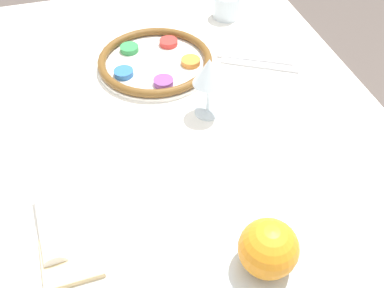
# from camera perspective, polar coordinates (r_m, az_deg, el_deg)

# --- Properties ---
(dining_table) EXTENTS (1.52, 1.04, 0.77)m
(dining_table) POSITION_cam_1_polar(r_m,az_deg,el_deg) (1.20, -2.72, -15.49)
(dining_table) COLOR white
(dining_table) RESTS_ON ground_plane
(seder_plate) EXTENTS (0.28, 0.28, 0.03)m
(seder_plate) POSITION_cam_1_polar(r_m,az_deg,el_deg) (1.14, -4.69, 10.40)
(seder_plate) COLOR silver
(seder_plate) RESTS_ON dining_table
(wine_glass) EXTENTS (0.07, 0.07, 0.14)m
(wine_glass) POSITION_cam_1_polar(r_m,az_deg,el_deg) (0.94, 2.18, 8.90)
(wine_glass) COLOR silver
(wine_glass) RESTS_ON dining_table
(fruit_stand) EXTENTS (0.18, 0.18, 0.10)m
(fruit_stand) POSITION_cam_1_polar(r_m,az_deg,el_deg) (0.67, 8.23, -17.15)
(fruit_stand) COLOR silver
(fruit_stand) RESTS_ON dining_table
(orange_fruit) EXTENTS (0.08, 0.08, 0.08)m
(orange_fruit) POSITION_cam_1_polar(r_m,az_deg,el_deg) (0.62, 9.68, -12.96)
(orange_fruit) COLOR orange
(orange_fruit) RESTS_ON fruit_stand
(bread_plate) EXTENTS (0.19, 0.19, 0.02)m
(bread_plate) POSITION_cam_1_polar(r_m,az_deg,el_deg) (0.78, -14.95, -14.12)
(bread_plate) COLOR silver
(bread_plate) RESTS_ON dining_table
(napkin_roll) EXTENTS (0.16, 0.05, 0.04)m
(napkin_roll) POSITION_cam_1_polar(r_m,az_deg,el_deg) (0.82, -17.63, -9.89)
(napkin_roll) COLOR white
(napkin_roll) RESTS_ON dining_table
(cup_mid) EXTENTS (0.08, 0.08, 0.07)m
(cup_mid) POSITION_cam_1_polar(r_m,az_deg,el_deg) (1.33, 4.43, 17.10)
(cup_mid) COLOR silver
(cup_mid) RESTS_ON dining_table
(fork_left) EXTENTS (0.10, 0.18, 0.01)m
(fork_left) POSITION_cam_1_polar(r_m,az_deg,el_deg) (1.17, 8.03, 10.69)
(fork_left) COLOR silver
(fork_left) RESTS_ON dining_table
(fork_right) EXTENTS (0.11, 0.18, 0.01)m
(fork_right) POSITION_cam_1_polar(r_m,az_deg,el_deg) (1.15, 8.59, 9.86)
(fork_right) COLOR silver
(fork_right) RESTS_ON dining_table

